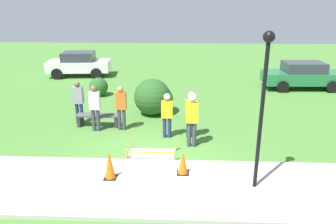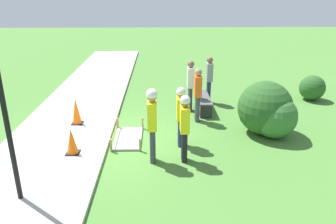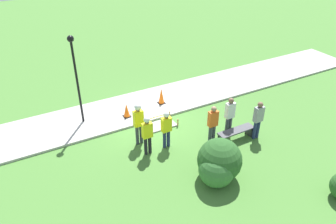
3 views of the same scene
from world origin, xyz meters
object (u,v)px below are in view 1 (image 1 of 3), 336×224
worker_supervisor (191,111)px  parked_car_green (303,75)px  bystander_in_gray_shirt (95,105)px  bystander_in_orange_shirt (121,105)px  traffic_cone_near_patch (110,165)px  traffic_cone_far_patch (183,163)px  worker_trainee (192,115)px  park_bench (98,118)px  lamppost_near (264,91)px  bystander_in_white_shirt (78,100)px  parked_car_white (79,64)px  worker_assistant (167,112)px

worker_supervisor → parked_car_green: size_ratio=0.39×
bystander_in_gray_shirt → parked_car_green: 12.22m
worker_supervisor → parked_car_green: (6.46, 7.37, -0.24)m
worker_supervisor → bystander_in_orange_shirt: 2.73m
traffic_cone_near_patch → traffic_cone_far_patch: bearing=9.9°
worker_trainee → bystander_in_gray_shirt: size_ratio=1.05×
bystander_in_orange_shirt → bystander_in_gray_shirt: size_ratio=0.97×
traffic_cone_near_patch → park_bench: (-1.38, 4.16, -0.16)m
worker_trainee → parked_car_green: size_ratio=0.43×
worker_trainee → worker_supervisor: bearing=91.0°
worker_supervisor → lamppost_near: bearing=-64.6°
worker_supervisor → bystander_in_gray_shirt: bystander_in_gray_shirt is taller
park_bench → bystander_in_gray_shirt: bystander_in_gray_shirt is taller
bystander_in_gray_shirt → bystander_in_white_shirt: size_ratio=1.02×
bystander_in_orange_shirt → parked_car_white: bearing=115.7°
traffic_cone_near_patch → parked_car_green: (8.76, 10.57, 0.28)m
worker_assistant → bystander_in_gray_shirt: size_ratio=0.93×
park_bench → bystander_in_orange_shirt: bystander_in_orange_shirt is taller
worker_supervisor → lamppost_near: (1.64, -3.45, 1.71)m
parked_car_green → lamppost_near: bearing=-116.1°
worker_supervisor → bystander_in_gray_shirt: size_ratio=0.96×
traffic_cone_far_patch → bystander_in_white_shirt: 5.93m
worker_supervisor → parked_car_white: size_ratio=0.42×
worker_assistant → bystander_in_orange_shirt: 1.91m
bystander_in_gray_shirt → bystander_in_white_shirt: (-0.88, 0.78, -0.03)m
park_bench → parked_car_white: size_ratio=0.41×
lamppost_near → traffic_cone_near_patch: bearing=176.5°
lamppost_near → parked_car_white: bearing=123.2°
traffic_cone_near_patch → bystander_in_white_shirt: size_ratio=0.47×
worker_supervisor → parked_car_white: (-7.20, 10.04, -0.20)m
worker_trainee → worker_assistant: bearing=139.8°
worker_trainee → park_bench: bearing=154.7°
bystander_in_gray_shirt → lamppost_near: lamppost_near is taller
bystander_in_orange_shirt → worker_supervisor: bearing=-13.1°
traffic_cone_near_patch → bystander_in_orange_shirt: 3.87m
park_bench → bystander_in_orange_shirt: bearing=-18.3°
worker_supervisor → parked_car_green: bearing=48.7°
worker_assistant → parked_car_white: (-6.33, 10.09, -0.16)m
lamppost_near → parked_car_white: 16.25m
worker_assistant → parked_car_white: size_ratio=0.40×
parked_car_green → bystander_in_orange_shirt: bearing=-145.5°
bystander_in_orange_shirt → parked_car_green: bearing=36.5°
worker_assistant → bystander_in_white_shirt: bystander_in_white_shirt is taller
park_bench → worker_assistant: 3.04m
worker_assistant → worker_trainee: bearing=-40.2°
parked_car_white → lamppost_near: bearing=-62.2°
bystander_in_orange_shirt → bystander_in_gray_shirt: bearing=-171.6°
worker_assistant → worker_trainee: 1.17m
worker_supervisor → traffic_cone_near_patch: bearing=-125.6°
worker_assistant → parked_car_white: worker_assistant is taller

